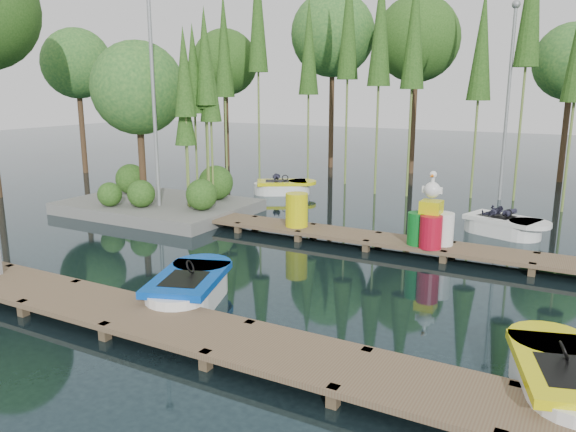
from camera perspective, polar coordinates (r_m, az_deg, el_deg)
The scene contains 14 objects.
ground_plane at distance 14.10m, azimuth -2.77°, elevation -4.54°, with size 90.00×90.00×0.00m, color #1A2B31.
near_dock at distance 10.69m, azimuth -15.68°, elevation -9.57°, with size 18.00×1.50×0.50m.
far_dock at distance 15.73m, azimuth 5.12°, elevation -1.85°, with size 15.00×1.20×0.50m.
island at distance 19.92m, azimuth -13.58°, elevation 9.60°, with size 6.20×4.20×6.75m.
tree_screen at distance 23.91m, azimuth 6.66°, elevation 17.42°, with size 34.42×18.53×10.31m.
lamp_island at distance 18.77m, azimuth -13.56°, elevation 12.71°, with size 0.30×0.30×7.25m.
lamp_rear at distance 22.65m, azimuth 21.54°, elevation 12.17°, with size 0.30×0.30×7.25m.
boat_blue at distance 11.57m, azimuth -9.97°, elevation -7.33°, with size 2.06×3.00×0.92m.
boat_yellow_near at distance 8.95m, azimuth 26.08°, elevation -14.92°, with size 1.93×2.92×0.90m.
boat_yellow_far at distance 22.72m, azimuth -0.53°, elevation 2.93°, with size 2.75×2.29×1.26m.
boat_white_far at distance 17.60m, azimuth 21.05°, elevation -0.94°, with size 2.76×1.90×1.20m.
yellow_barrel at distance 16.15m, azimuth 0.88°, elevation 0.63°, with size 0.65×0.65×0.97m, color #D4CF0B.
drum_cluster at distance 14.62m, azimuth 14.30°, elevation -0.80°, with size 1.11×1.01×1.91m.
seagull_post at distance 14.77m, azimuth 14.26°, elevation -0.73°, with size 0.50×0.27×0.80m.
Camera 1 is at (7.07, -11.44, 4.26)m, focal length 35.00 mm.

